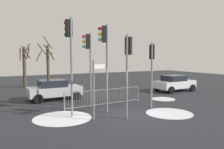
{
  "coord_description": "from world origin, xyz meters",
  "views": [
    {
      "loc": [
        -6.47,
        -10.0,
        3.17
      ],
      "look_at": [
        0.44,
        2.8,
        2.02
      ],
      "focal_mm": 36.35,
      "sensor_mm": 36.0,
      "label": 1
    }
  ],
  "objects_px": {
    "car_silver_near": "(54,89)",
    "traffic_light_foreground_left": "(88,53)",
    "traffic_light_rear_left": "(128,57)",
    "direction_sign_post": "(95,86)",
    "bare_tree_centre": "(47,64)",
    "traffic_light_rear_right": "(105,48)",
    "bare_tree_right": "(24,65)",
    "traffic_light_mid_right": "(152,60)",
    "car_white_trailing": "(175,83)",
    "traffic_light_foreground_right": "(69,45)"
  },
  "relations": [
    {
      "from": "traffic_light_rear_left",
      "to": "bare_tree_right",
      "type": "xyz_separation_m",
      "value": [
        -3.0,
        15.5,
        -0.81
      ]
    },
    {
      "from": "traffic_light_rear_right",
      "to": "bare_tree_right",
      "type": "bearing_deg",
      "value": 23.3
    },
    {
      "from": "car_white_trailing",
      "to": "traffic_light_foreground_left",
      "type": "bearing_deg",
      "value": -169.05
    },
    {
      "from": "bare_tree_centre",
      "to": "traffic_light_foreground_right",
      "type": "bearing_deg",
      "value": -96.5
    },
    {
      "from": "traffic_light_foreground_left",
      "to": "traffic_light_mid_right",
      "type": "distance_m",
      "value": 3.94
    },
    {
      "from": "traffic_light_rear_right",
      "to": "traffic_light_rear_left",
      "type": "bearing_deg",
      "value": -148.49
    },
    {
      "from": "traffic_light_foreground_right",
      "to": "car_white_trailing",
      "type": "relative_size",
      "value": 1.33
    },
    {
      "from": "car_white_trailing",
      "to": "bare_tree_right",
      "type": "xyz_separation_m",
      "value": [
        -11.61,
        9.86,
        1.55
      ]
    },
    {
      "from": "bare_tree_centre",
      "to": "direction_sign_post",
      "type": "bearing_deg",
      "value": -91.75
    },
    {
      "from": "traffic_light_rear_left",
      "to": "direction_sign_post",
      "type": "bearing_deg",
      "value": -138.74
    },
    {
      "from": "traffic_light_foreground_right",
      "to": "car_silver_near",
      "type": "bearing_deg",
      "value": 63.58
    },
    {
      "from": "traffic_light_foreground_left",
      "to": "traffic_light_mid_right",
      "type": "height_order",
      "value": "traffic_light_foreground_left"
    },
    {
      "from": "bare_tree_centre",
      "to": "traffic_light_foreground_left",
      "type": "bearing_deg",
      "value": -87.23
    },
    {
      "from": "direction_sign_post",
      "to": "car_silver_near",
      "type": "relative_size",
      "value": 0.79
    },
    {
      "from": "traffic_light_foreground_left",
      "to": "bare_tree_centre",
      "type": "distance_m",
      "value": 9.33
    },
    {
      "from": "traffic_light_rear_right",
      "to": "traffic_light_mid_right",
      "type": "bearing_deg",
      "value": -81.02
    },
    {
      "from": "car_silver_near",
      "to": "traffic_light_foreground_left",
      "type": "bearing_deg",
      "value": -71.4
    },
    {
      "from": "direction_sign_post",
      "to": "car_silver_near",
      "type": "distance_m",
      "value": 6.38
    },
    {
      "from": "traffic_light_rear_left",
      "to": "direction_sign_post",
      "type": "distance_m",
      "value": 2.23
    },
    {
      "from": "traffic_light_rear_left",
      "to": "car_white_trailing",
      "type": "bearing_deg",
      "value": 91.56
    },
    {
      "from": "traffic_light_mid_right",
      "to": "car_white_trailing",
      "type": "height_order",
      "value": "traffic_light_mid_right"
    },
    {
      "from": "traffic_light_rear_right",
      "to": "traffic_light_foreground_right",
      "type": "relative_size",
      "value": 0.96
    },
    {
      "from": "direction_sign_post",
      "to": "bare_tree_right",
      "type": "bearing_deg",
      "value": 79.79
    },
    {
      "from": "traffic_light_foreground_left",
      "to": "car_silver_near",
      "type": "distance_m",
      "value": 4.57
    },
    {
      "from": "direction_sign_post",
      "to": "car_white_trailing",
      "type": "xyz_separation_m",
      "value": [
        10.26,
        5.13,
        -0.93
      ]
    },
    {
      "from": "traffic_light_rear_left",
      "to": "traffic_light_mid_right",
      "type": "bearing_deg",
      "value": 86.45
    },
    {
      "from": "car_silver_near",
      "to": "car_white_trailing",
      "type": "xyz_separation_m",
      "value": [
        10.71,
        -1.16,
        0.0
      ]
    },
    {
      "from": "traffic_light_rear_left",
      "to": "traffic_light_foreground_left",
      "type": "height_order",
      "value": "traffic_light_foreground_left"
    },
    {
      "from": "direction_sign_post",
      "to": "bare_tree_centre",
      "type": "distance_m",
      "value": 12.08
    },
    {
      "from": "bare_tree_right",
      "to": "car_white_trailing",
      "type": "bearing_deg",
      "value": -40.34
    },
    {
      "from": "traffic_light_rear_left",
      "to": "car_silver_near",
      "type": "xyz_separation_m",
      "value": [
        -2.1,
        6.8,
        -2.36
      ]
    },
    {
      "from": "traffic_light_mid_right",
      "to": "car_silver_near",
      "type": "xyz_separation_m",
      "value": [
        -4.69,
        5.42,
        -2.17
      ]
    },
    {
      "from": "traffic_light_mid_right",
      "to": "car_white_trailing",
      "type": "relative_size",
      "value": 1.03
    },
    {
      "from": "car_white_trailing",
      "to": "bare_tree_centre",
      "type": "relative_size",
      "value": 0.76
    },
    {
      "from": "traffic_light_rear_right",
      "to": "bare_tree_centre",
      "type": "distance_m",
      "value": 11.03
    },
    {
      "from": "traffic_light_foreground_right",
      "to": "car_white_trailing",
      "type": "distance_m",
      "value": 12.16
    },
    {
      "from": "traffic_light_rear_right",
      "to": "direction_sign_post",
      "type": "height_order",
      "value": "traffic_light_rear_right"
    },
    {
      "from": "traffic_light_rear_left",
      "to": "bare_tree_centre",
      "type": "distance_m",
      "value": 12.64
    },
    {
      "from": "traffic_light_mid_right",
      "to": "car_white_trailing",
      "type": "distance_m",
      "value": 7.69
    },
    {
      "from": "traffic_light_mid_right",
      "to": "direction_sign_post",
      "type": "xyz_separation_m",
      "value": [
        -4.23,
        -0.88,
        -1.24
      ]
    },
    {
      "from": "traffic_light_foreground_left",
      "to": "traffic_light_foreground_right",
      "type": "height_order",
      "value": "traffic_light_foreground_right"
    },
    {
      "from": "car_white_trailing",
      "to": "traffic_light_rear_left",
      "type": "bearing_deg",
      "value": -149.81
    },
    {
      "from": "traffic_light_rear_right",
      "to": "bare_tree_right",
      "type": "distance_m",
      "value": 14.16
    },
    {
      "from": "bare_tree_centre",
      "to": "bare_tree_right",
      "type": "relative_size",
      "value": 1.12
    },
    {
      "from": "traffic_light_rear_left",
      "to": "traffic_light_rear_right",
      "type": "relative_size",
      "value": 0.86
    },
    {
      "from": "traffic_light_rear_left",
      "to": "car_white_trailing",
      "type": "height_order",
      "value": "traffic_light_rear_left"
    },
    {
      "from": "traffic_light_rear_right",
      "to": "traffic_light_foreground_left",
      "type": "relative_size",
      "value": 1.07
    },
    {
      "from": "traffic_light_foreground_left",
      "to": "car_silver_near",
      "type": "height_order",
      "value": "traffic_light_foreground_left"
    },
    {
      "from": "traffic_light_rear_right",
      "to": "traffic_light_foreground_right",
      "type": "xyz_separation_m",
      "value": [
        -1.97,
        0.13,
        0.15
      ]
    },
    {
      "from": "direction_sign_post",
      "to": "traffic_light_rear_left",
      "type": "bearing_deg",
      "value": -32.46
    }
  ]
}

